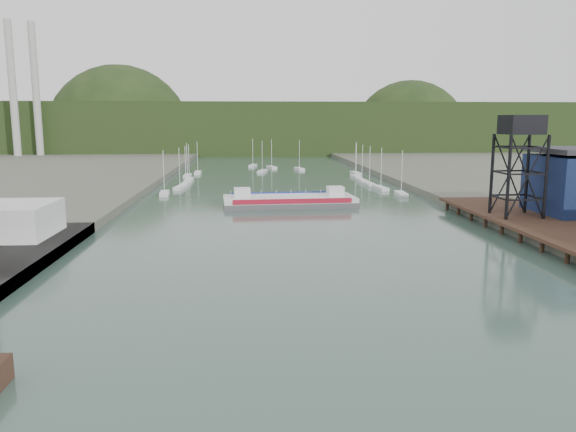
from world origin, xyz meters
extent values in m
cube|color=black|center=(37.00, 45.00, 1.90)|extent=(14.00, 70.00, 0.50)
cylinder|color=black|center=(31.00, 45.00, 0.80)|extent=(0.60, 0.60, 2.20)
cylinder|color=black|center=(32.00, 55.00, 8.65)|extent=(0.50, 0.50, 13.00)
cylinder|color=black|center=(38.00, 55.00, 8.65)|extent=(0.50, 0.50, 13.00)
cylinder|color=black|center=(32.00, 61.00, 8.65)|extent=(0.50, 0.50, 13.00)
cylinder|color=black|center=(38.00, 61.00, 8.65)|extent=(0.50, 0.50, 13.00)
cube|color=black|center=(35.00, 58.00, 16.65)|extent=(5.50, 5.50, 3.00)
cube|color=silver|center=(-27.54, 103.89, 0.35)|extent=(2.67, 7.65, 0.90)
cube|color=silver|center=(-25.28, 115.30, 0.35)|extent=(2.81, 7.67, 0.90)
cube|color=silver|center=(-24.71, 124.17, 0.35)|extent=(2.35, 7.59, 0.90)
cube|color=silver|center=(-24.81, 134.09, 0.35)|extent=(2.01, 7.50, 0.90)
cube|color=silver|center=(-26.64, 146.33, 0.35)|extent=(2.00, 7.50, 0.90)
cube|color=silver|center=(-24.32, 156.17, 0.35)|extent=(2.16, 7.54, 0.90)
cube|color=silver|center=(27.56, 99.03, 0.35)|extent=(2.53, 7.62, 0.90)
cube|color=silver|center=(25.46, 110.51, 0.35)|extent=(2.76, 7.67, 0.90)
cube|color=silver|center=(24.46, 119.29, 0.35)|extent=(2.22, 7.56, 0.90)
cube|color=silver|center=(24.27, 128.28, 0.35)|extent=(2.18, 7.54, 0.90)
cube|color=silver|center=(24.67, 139.38, 0.35)|extent=(2.46, 7.61, 0.90)
cube|color=silver|center=(26.78, 150.99, 0.35)|extent=(2.48, 7.61, 0.90)
cube|color=silver|center=(-3.16, 160.00, 0.35)|extent=(3.78, 7.76, 0.90)
cube|color=silver|center=(10.04, 168.00, 0.35)|extent=(3.31, 7.74, 0.90)
cube|color=silver|center=(0.66, 176.00, 0.35)|extent=(3.76, 7.76, 0.90)
cube|color=silver|center=(-6.11, 184.00, 0.35)|extent=(3.40, 7.74, 0.90)
cylinder|color=#B0B0AB|center=(-110.00, 230.00, 30.00)|extent=(3.20, 3.20, 60.00)
cylinder|color=#B0B0AB|center=(-102.00, 235.00, 30.00)|extent=(3.20, 3.20, 60.00)
cube|color=black|center=(0.00, 300.00, 12.00)|extent=(500.00, 120.00, 28.00)
sphere|color=black|center=(-80.00, 300.00, 8.00)|extent=(80.00, 80.00, 80.00)
sphere|color=black|center=(90.00, 310.00, 6.00)|extent=(70.00, 70.00, 70.00)
cube|color=#4E4E50|center=(0.44, 85.22, 0.53)|extent=(27.32, 12.30, 1.07)
cube|color=silver|center=(0.44, 85.22, 1.50)|extent=(27.32, 12.30, 0.85)
cube|color=#A81328|center=(0.77, 79.83, 1.71)|extent=(23.47, 1.60, 0.96)
cube|color=navy|center=(0.10, 90.60, 1.71)|extent=(23.47, 1.60, 0.96)
cube|color=silver|center=(-9.16, 84.63, 2.78)|extent=(3.40, 3.40, 2.14)
cube|color=silver|center=(10.03, 85.81, 2.78)|extent=(3.40, 3.40, 2.14)
camera|label=1|loc=(-7.89, -28.19, 17.38)|focal=35.00mm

